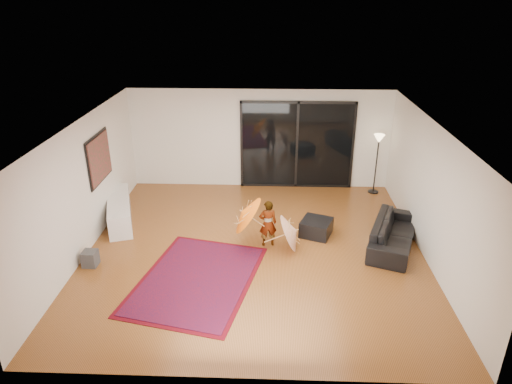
# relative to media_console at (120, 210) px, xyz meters

# --- Properties ---
(floor) EXTENTS (7.00, 7.00, 0.00)m
(floor) POSITION_rel_media_console_xyz_m (3.25, -1.21, -0.28)
(floor) COLOR brown
(floor) RESTS_ON ground
(ceiling) EXTENTS (7.00, 7.00, 0.00)m
(ceiling) POSITION_rel_media_console_xyz_m (3.25, -1.21, 2.42)
(ceiling) COLOR white
(ceiling) RESTS_ON wall_back
(wall_back) EXTENTS (7.00, 0.00, 7.00)m
(wall_back) POSITION_rel_media_console_xyz_m (3.25, 2.29, 1.07)
(wall_back) COLOR silver
(wall_back) RESTS_ON floor
(wall_front) EXTENTS (7.00, 0.00, 7.00)m
(wall_front) POSITION_rel_media_console_xyz_m (3.25, -4.71, 1.07)
(wall_front) COLOR silver
(wall_front) RESTS_ON floor
(wall_left) EXTENTS (0.00, 7.00, 7.00)m
(wall_left) POSITION_rel_media_console_xyz_m (-0.25, -1.21, 1.07)
(wall_left) COLOR silver
(wall_left) RESTS_ON floor
(wall_right) EXTENTS (0.00, 7.00, 7.00)m
(wall_right) POSITION_rel_media_console_xyz_m (6.75, -1.21, 1.07)
(wall_right) COLOR silver
(wall_right) RESTS_ON floor
(sliding_door) EXTENTS (3.06, 0.07, 2.40)m
(sliding_door) POSITION_rel_media_console_xyz_m (4.25, 2.26, 0.92)
(sliding_door) COLOR black
(sliding_door) RESTS_ON wall_back
(painting) EXTENTS (0.04, 1.28, 1.08)m
(painting) POSITION_rel_media_console_xyz_m (-0.21, -0.21, 1.37)
(painting) COLOR black
(painting) RESTS_ON wall_left
(media_console) EXTENTS (1.09, 2.04, 0.55)m
(media_console) POSITION_rel_media_console_xyz_m (0.00, 0.00, 0.00)
(media_console) COLOR white
(media_console) RESTS_ON floor
(speaker) EXTENTS (0.29, 0.29, 0.32)m
(speaker) POSITION_rel_media_console_xyz_m (0.00, -1.92, -0.12)
(speaker) COLOR #424244
(speaker) RESTS_ON floor
(persian_rug) EXTENTS (2.64, 3.26, 0.02)m
(persian_rug) POSITION_rel_media_console_xyz_m (2.19, -2.34, -0.27)
(persian_rug) COLOR #500610
(persian_rug) RESTS_ON floor
(sofa) EXTENTS (1.48, 2.20, 0.60)m
(sofa) POSITION_rel_media_console_xyz_m (6.20, -0.92, 0.02)
(sofa) COLOR black
(sofa) RESTS_ON floor
(ottoman) EXTENTS (0.82, 0.82, 0.36)m
(ottoman) POSITION_rel_media_console_xyz_m (4.60, -0.50, -0.10)
(ottoman) COLOR black
(ottoman) RESTS_ON floor
(floor_lamp) EXTENTS (0.28, 0.28, 1.62)m
(floor_lamp) POSITION_rel_media_console_xyz_m (6.35, 1.92, 1.01)
(floor_lamp) COLOR black
(floor_lamp) RESTS_ON floor
(child) EXTENTS (0.41, 0.31, 1.04)m
(child) POSITION_rel_media_console_xyz_m (3.52, -0.99, 0.24)
(child) COLOR #999999
(child) RESTS_ON floor
(parasol_orange) EXTENTS (0.66, 0.89, 0.90)m
(parasol_orange) POSITION_rel_media_console_xyz_m (2.97, -1.04, 0.46)
(parasol_orange) COLOR orange
(parasol_orange) RESTS_ON child
(parasol_white) EXTENTS (0.51, 0.82, 0.91)m
(parasol_white) POSITION_rel_media_console_xyz_m (4.12, -1.14, 0.23)
(parasol_white) COLOR silver
(parasol_white) RESTS_ON floor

